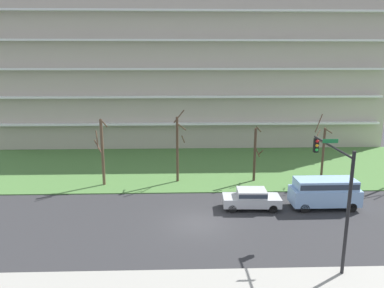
{
  "coord_description": "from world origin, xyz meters",
  "views": [
    {
      "loc": [
        -1.19,
        -23.8,
        11.34
      ],
      "look_at": [
        -0.25,
        6.0,
        4.39
      ],
      "focal_mm": 34.1,
      "sensor_mm": 36.0,
      "label": 1
    }
  ],
  "objects": [
    {
      "name": "traffic_signal_mast",
      "position": [
        7.4,
        -4.86,
        4.7
      ],
      "size": [
        0.9,
        5.43,
        6.91
      ],
      "color": "black",
      "rests_on": "ground"
    },
    {
      "name": "van_blue_near_left",
      "position": [
        9.94,
        2.5,
        1.4
      ],
      "size": [
        5.22,
        2.05,
        2.36
      ],
      "rotation": [
        0.0,
        0.0,
        3.15
      ],
      "color": "#8CB2E0",
      "rests_on": "ground"
    },
    {
      "name": "tree_center",
      "position": [
        5.77,
        8.98,
        2.67
      ],
      "size": [
        0.83,
        1.21,
        5.39
      ],
      "color": "#423023",
      "rests_on": "ground"
    },
    {
      "name": "apartment_building",
      "position": [
        0.0,
        28.28,
        10.18
      ],
      "size": [
        50.27,
        13.51,
        20.35
      ],
      "color": "#B2A899",
      "rests_on": "ground"
    },
    {
      "name": "tree_left",
      "position": [
        -1.47,
        9.05,
        3.38
      ],
      "size": [
        1.21,
        1.56,
        6.84
      ],
      "color": "#4C3828",
      "rests_on": "ground"
    },
    {
      "name": "tree_far_left",
      "position": [
        -8.3,
        8.27,
        3.26
      ],
      "size": [
        1.32,
        1.04,
        6.3
      ],
      "color": "brown",
      "rests_on": "ground"
    },
    {
      "name": "grass_lawn_strip",
      "position": [
        0.0,
        14.0,
        0.04
      ],
      "size": [
        80.0,
        16.0,
        0.08
      ],
      "primitive_type": "cube",
      "color": "#477238",
      "rests_on": "ground"
    },
    {
      "name": "tree_right",
      "position": [
        11.94,
        8.48,
        3.02
      ],
      "size": [
        1.52,
        1.58,
        6.38
      ],
      "color": "#4C3828",
      "rests_on": "ground"
    },
    {
      "name": "sedan_silver_center_left",
      "position": [
        4.24,
        2.5,
        0.87
      ],
      "size": [
        4.47,
        1.97,
        1.57
      ],
      "rotation": [
        0.0,
        0.0,
        3.1
      ],
      "color": "#B7BABF",
      "rests_on": "ground"
    },
    {
      "name": "ground",
      "position": [
        0.0,
        0.0,
        0.0
      ],
      "size": [
        160.0,
        160.0,
        0.0
      ],
      "primitive_type": "plane",
      "color": "#2D2D30"
    }
  ]
}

